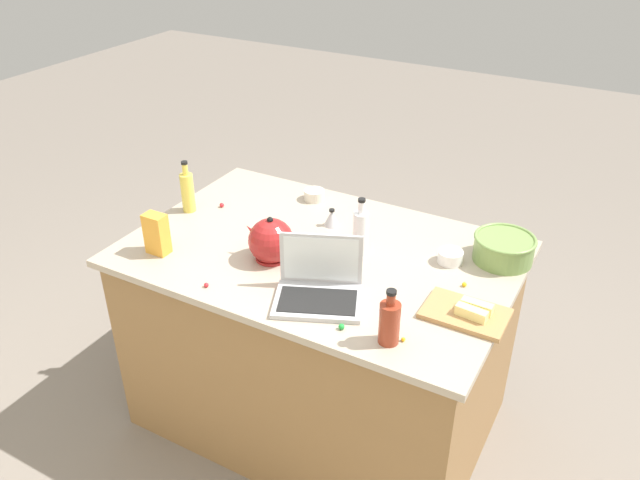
{
  "coord_description": "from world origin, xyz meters",
  "views": [
    {
      "loc": [
        -1.07,
        1.94,
        2.25
      ],
      "look_at": [
        0.0,
        0.0,
        0.95
      ],
      "focal_mm": 36.0,
      "sensor_mm": 36.0,
      "label": 1
    }
  ],
  "objects_px": {
    "butter_stick_right": "(471,313)",
    "candy_bag": "(157,234)",
    "bottle_vinegar": "(361,232)",
    "mixing_bowl_large": "(504,248)",
    "kitchen_timer": "(332,218)",
    "ramekin_small": "(314,195)",
    "laptop": "(319,287)",
    "bottle_oil": "(188,191)",
    "butter_stick_left": "(477,306)",
    "cutting_board": "(465,313)",
    "ramekin_medium": "(450,257)",
    "bottle_soy": "(389,322)",
    "kettle": "(271,241)"
  },
  "relations": [
    {
      "from": "kitchen_timer",
      "to": "ramekin_small",
      "type": "bearing_deg",
      "value": -43.57
    },
    {
      "from": "butter_stick_right",
      "to": "ramekin_small",
      "type": "bearing_deg",
      "value": -30.71
    },
    {
      "from": "bottle_vinegar",
      "to": "kettle",
      "type": "xyz_separation_m",
      "value": [
        0.29,
        0.21,
        -0.02
      ]
    },
    {
      "from": "ramekin_small",
      "to": "bottle_oil",
      "type": "bearing_deg",
      "value": 40.05
    },
    {
      "from": "kettle",
      "to": "cutting_board",
      "type": "bearing_deg",
      "value": -179.32
    },
    {
      "from": "bottle_oil",
      "to": "butter_stick_left",
      "type": "bearing_deg",
      "value": 174.42
    },
    {
      "from": "cutting_board",
      "to": "ramekin_small",
      "type": "xyz_separation_m",
      "value": [
        0.9,
        -0.52,
        0.01
      ]
    },
    {
      "from": "bottle_soy",
      "to": "cutting_board",
      "type": "xyz_separation_m",
      "value": [
        -0.18,
        -0.26,
        -0.07
      ]
    },
    {
      "from": "mixing_bowl_large",
      "to": "kitchen_timer",
      "type": "bearing_deg",
      "value": 5.83
    },
    {
      "from": "laptop",
      "to": "bottle_oil",
      "type": "relative_size",
      "value": 1.55
    },
    {
      "from": "mixing_bowl_large",
      "to": "bottle_vinegar",
      "type": "relative_size",
      "value": 0.99
    },
    {
      "from": "laptop",
      "to": "candy_bag",
      "type": "bearing_deg",
      "value": 3.08
    },
    {
      "from": "bottle_oil",
      "to": "candy_bag",
      "type": "distance_m",
      "value": 0.37
    },
    {
      "from": "laptop",
      "to": "kitchen_timer",
      "type": "distance_m",
      "value": 0.54
    },
    {
      "from": "laptop",
      "to": "ramekin_medium",
      "type": "height_order",
      "value": "laptop"
    },
    {
      "from": "bottle_soy",
      "to": "butter_stick_left",
      "type": "relative_size",
      "value": 1.84
    },
    {
      "from": "bottle_soy",
      "to": "bottle_oil",
      "type": "bearing_deg",
      "value": -19.65
    },
    {
      "from": "candy_bag",
      "to": "bottle_vinegar",
      "type": "bearing_deg",
      "value": -151.35
    },
    {
      "from": "bottle_vinegar",
      "to": "butter_stick_right",
      "type": "height_order",
      "value": "bottle_vinegar"
    },
    {
      "from": "ramekin_medium",
      "to": "laptop",
      "type": "bearing_deg",
      "value": 53.8
    },
    {
      "from": "ramekin_medium",
      "to": "bottle_oil",
      "type": "bearing_deg",
      "value": 7.32
    },
    {
      "from": "ramekin_small",
      "to": "ramekin_medium",
      "type": "height_order",
      "value": "ramekin_medium"
    },
    {
      "from": "bottle_vinegar",
      "to": "bottle_soy",
      "type": "relative_size",
      "value": 1.2
    },
    {
      "from": "mixing_bowl_large",
      "to": "ramekin_medium",
      "type": "relative_size",
      "value": 2.46
    },
    {
      "from": "bottle_oil",
      "to": "butter_stick_right",
      "type": "xyz_separation_m",
      "value": [
        -1.36,
        0.18,
        -0.06
      ]
    },
    {
      "from": "mixing_bowl_large",
      "to": "kettle",
      "type": "xyz_separation_m",
      "value": [
        0.8,
        0.43,
        0.02
      ]
    },
    {
      "from": "ramekin_medium",
      "to": "candy_bag",
      "type": "xyz_separation_m",
      "value": [
        1.05,
        0.5,
        0.06
      ]
    },
    {
      "from": "bottle_soy",
      "to": "laptop",
      "type": "bearing_deg",
      "value": -18.58
    },
    {
      "from": "bottle_vinegar",
      "to": "butter_stick_right",
      "type": "bearing_deg",
      "value": 157.16
    },
    {
      "from": "bottle_vinegar",
      "to": "candy_bag",
      "type": "relative_size",
      "value": 1.43
    },
    {
      "from": "bottle_vinegar",
      "to": "ramekin_medium",
      "type": "xyz_separation_m",
      "value": [
        -0.34,
        -0.11,
        -0.07
      ]
    },
    {
      "from": "bottle_soy",
      "to": "bottle_vinegar",
      "type": "bearing_deg",
      "value": -54.61
    },
    {
      "from": "cutting_board",
      "to": "bottle_oil",
      "type": "bearing_deg",
      "value": -6.67
    },
    {
      "from": "mixing_bowl_large",
      "to": "bottle_soy",
      "type": "bearing_deg",
      "value": 74.23
    },
    {
      "from": "butter_stick_right",
      "to": "cutting_board",
      "type": "bearing_deg",
      "value": -41.81
    },
    {
      "from": "bottle_oil",
      "to": "butter_stick_right",
      "type": "height_order",
      "value": "bottle_oil"
    },
    {
      "from": "bottle_vinegar",
      "to": "mixing_bowl_large",
      "type": "bearing_deg",
      "value": -156.8
    },
    {
      "from": "ramekin_small",
      "to": "ramekin_medium",
      "type": "distance_m",
      "value": 0.77
    },
    {
      "from": "laptop",
      "to": "butter_stick_left",
      "type": "distance_m",
      "value": 0.55
    },
    {
      "from": "ramekin_small",
      "to": "ramekin_medium",
      "type": "xyz_separation_m",
      "value": [
        -0.73,
        0.22,
        0.0
      ]
    },
    {
      "from": "mixing_bowl_large",
      "to": "cutting_board",
      "type": "bearing_deg",
      "value": 88.06
    },
    {
      "from": "laptop",
      "to": "butter_stick_right",
      "type": "xyz_separation_m",
      "value": [
        -0.52,
        -0.13,
        -0.01
      ]
    },
    {
      "from": "butter_stick_left",
      "to": "ramekin_medium",
      "type": "xyz_separation_m",
      "value": [
        0.19,
        -0.28,
        -0.01
      ]
    },
    {
      "from": "butter_stick_right",
      "to": "candy_bag",
      "type": "height_order",
      "value": "candy_bag"
    },
    {
      "from": "butter_stick_left",
      "to": "candy_bag",
      "type": "distance_m",
      "value": 1.26
    },
    {
      "from": "butter_stick_right",
      "to": "mixing_bowl_large",
      "type": "bearing_deg",
      "value": -88.59
    },
    {
      "from": "mixing_bowl_large",
      "to": "butter_stick_right",
      "type": "height_order",
      "value": "mixing_bowl_large"
    },
    {
      "from": "laptop",
      "to": "butter_stick_right",
      "type": "distance_m",
      "value": 0.54
    },
    {
      "from": "bottle_oil",
      "to": "butter_stick_right",
      "type": "distance_m",
      "value": 1.37
    },
    {
      "from": "butter_stick_left",
      "to": "butter_stick_right",
      "type": "relative_size",
      "value": 1.0
    }
  ]
}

